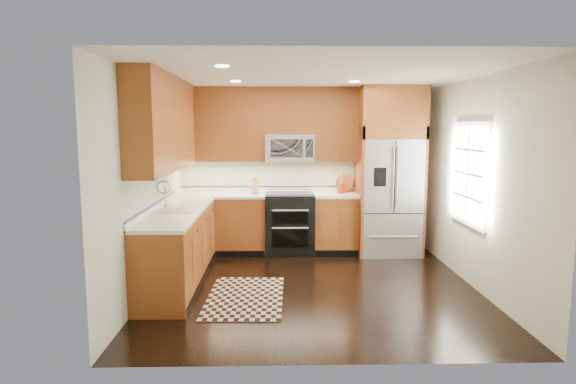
{
  "coord_description": "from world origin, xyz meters",
  "views": [
    {
      "loc": [
        -0.45,
        -5.79,
        1.98
      ],
      "look_at": [
        -0.3,
        0.6,
        1.12
      ],
      "focal_mm": 30.0,
      "sensor_mm": 36.0,
      "label": 1
    }
  ],
  "objects_px": {
    "range": "(290,224)",
    "rug": "(245,297)",
    "refrigerator": "(389,171)",
    "knife_block": "(255,187)",
    "utensil_crock": "(341,186)"
  },
  "relations": [
    {
      "from": "refrigerator",
      "to": "rug",
      "type": "height_order",
      "value": "refrigerator"
    },
    {
      "from": "range",
      "to": "knife_block",
      "type": "height_order",
      "value": "knife_block"
    },
    {
      "from": "range",
      "to": "rug",
      "type": "height_order",
      "value": "range"
    },
    {
      "from": "range",
      "to": "knife_block",
      "type": "relative_size",
      "value": 3.76
    },
    {
      "from": "range",
      "to": "refrigerator",
      "type": "xyz_separation_m",
      "value": [
        1.55,
        -0.04,
        0.83
      ]
    },
    {
      "from": "utensil_crock",
      "to": "refrigerator",
      "type": "bearing_deg",
      "value": -9.99
    },
    {
      "from": "rug",
      "to": "knife_block",
      "type": "height_order",
      "value": "knife_block"
    },
    {
      "from": "range",
      "to": "rug",
      "type": "relative_size",
      "value": 0.65
    },
    {
      "from": "refrigerator",
      "to": "rug",
      "type": "xyz_separation_m",
      "value": [
        -2.12,
        -1.99,
        -1.3
      ]
    },
    {
      "from": "range",
      "to": "utensil_crock",
      "type": "bearing_deg",
      "value": 6.38
    },
    {
      "from": "rug",
      "to": "utensil_crock",
      "type": "bearing_deg",
      "value": 58.62
    },
    {
      "from": "range",
      "to": "knife_block",
      "type": "distance_m",
      "value": 0.8
    },
    {
      "from": "rug",
      "to": "range",
      "type": "bearing_deg",
      "value": 76.07
    },
    {
      "from": "refrigerator",
      "to": "knife_block",
      "type": "xyz_separation_m",
      "value": [
        -2.1,
        0.13,
        -0.26
      ]
    },
    {
      "from": "range",
      "to": "utensil_crock",
      "type": "relative_size",
      "value": 2.71
    }
  ]
}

